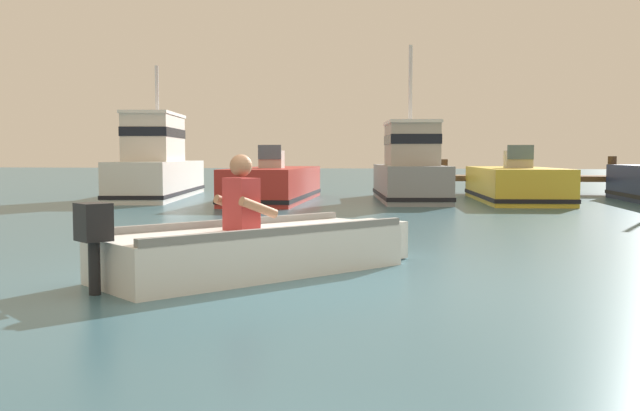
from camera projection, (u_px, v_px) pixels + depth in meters
ground_plane at (311, 282)px, 6.65m from camera, size 120.00×120.00×0.00m
rowboat_with_person at (260, 248)px, 7.14m from camera, size 2.87×3.23×1.19m
moored_boat_white at (158, 167)px, 19.87m from camera, size 2.69×6.59×3.66m
moored_boat_red at (275, 185)px, 18.50m from camera, size 1.99×5.82×1.45m
moored_boat_grey at (410, 171)px, 18.65m from camera, size 2.37×5.12×4.04m
moored_boat_yellow at (515, 185)px, 18.53m from camera, size 2.40×5.38×1.45m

